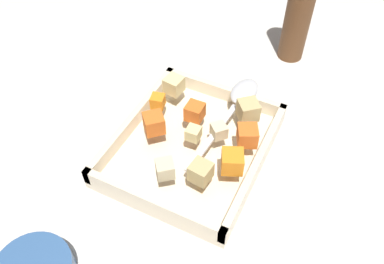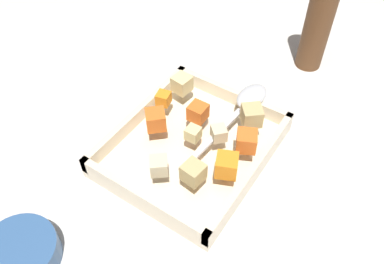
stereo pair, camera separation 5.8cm
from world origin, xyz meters
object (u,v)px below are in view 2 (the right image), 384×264
at_px(small_prep_bowl, 21,253).
at_px(pepper_mill, 320,17).
at_px(baking_dish, 192,147).
at_px(serving_spoon, 247,101).

bearing_deg(small_prep_bowl, pepper_mill, 165.69).
height_order(baking_dish, small_prep_bowl, baking_dish).
bearing_deg(serving_spoon, small_prep_bowl, -13.27).
height_order(baking_dish, serving_spoon, serving_spoon).
height_order(baking_dish, pepper_mill, pepper_mill).
relative_size(baking_dish, serving_spoon, 1.19).
bearing_deg(baking_dish, pepper_mill, 168.13).
bearing_deg(baking_dish, serving_spoon, 161.00).
xyz_separation_m(baking_dish, serving_spoon, (-0.12, 0.04, 0.04)).
bearing_deg(pepper_mill, baking_dish, -11.87).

